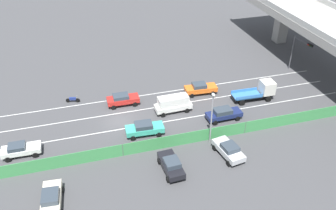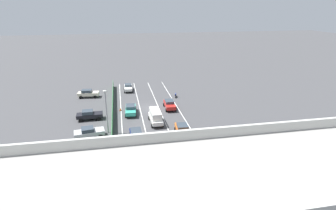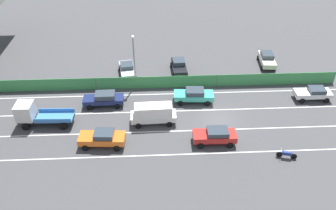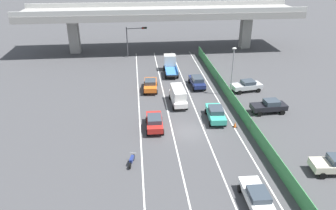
# 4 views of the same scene
# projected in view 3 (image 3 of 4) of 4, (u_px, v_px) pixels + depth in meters

# --- Properties ---
(ground_plane) EXTENTS (300.00, 300.00, 0.00)m
(ground_plane) POSITION_uv_depth(u_px,v_px,m) (218.00, 119.00, 38.58)
(ground_plane) COLOR #424244
(lane_line_left_edge) EXTENTS (0.14, 49.34, 0.01)m
(lane_line_left_edge) POSITION_uv_depth(u_px,v_px,m) (160.00, 155.00, 33.94)
(lane_line_left_edge) COLOR silver
(lane_line_left_edge) RESTS_ON ground
(lane_line_mid_left) EXTENTS (0.14, 49.34, 0.01)m
(lane_line_mid_left) POSITION_uv_depth(u_px,v_px,m) (159.00, 132.00, 36.85)
(lane_line_mid_left) COLOR silver
(lane_line_mid_left) RESTS_ON ground
(lane_line_mid_right) EXTENTS (0.14, 49.34, 0.01)m
(lane_line_mid_right) POSITION_uv_depth(u_px,v_px,m) (158.00, 112.00, 39.77)
(lane_line_mid_right) COLOR silver
(lane_line_mid_right) RESTS_ON ground
(lane_line_right_edge) EXTENTS (0.14, 49.34, 0.01)m
(lane_line_right_edge) POSITION_uv_depth(u_px,v_px,m) (157.00, 94.00, 42.69)
(lane_line_right_edge) COLOR silver
(lane_line_right_edge) RESTS_ON ground
(green_fence) EXTENTS (0.10, 45.44, 1.64)m
(green_fence) POSITION_uv_depth(u_px,v_px,m) (157.00, 82.00, 43.42)
(green_fence) COLOR #3D8E4C
(green_fence) RESTS_ON ground
(car_sedan_red) EXTENTS (2.02, 4.37, 1.61)m
(car_sedan_red) POSITION_uv_depth(u_px,v_px,m) (215.00, 135.00, 34.97)
(car_sedan_red) COLOR red
(car_sedan_red) RESTS_ON ground
(car_sedan_navy) EXTENTS (2.02, 4.68, 1.64)m
(car_sedan_navy) POSITION_uv_depth(u_px,v_px,m) (104.00, 98.00, 40.32)
(car_sedan_navy) COLOR navy
(car_sedan_navy) RESTS_ON ground
(car_taxi_teal) EXTENTS (2.24, 4.73, 1.65)m
(car_taxi_teal) POSITION_uv_depth(u_px,v_px,m) (194.00, 95.00, 40.92)
(car_taxi_teal) COLOR teal
(car_taxi_teal) RESTS_ON ground
(car_hatchback_white) EXTENTS (2.00, 4.31, 1.50)m
(car_hatchback_white) POSITION_uv_depth(u_px,v_px,m) (313.00, 93.00, 41.39)
(car_hatchback_white) COLOR silver
(car_hatchback_white) RESTS_ON ground
(car_van_white) EXTENTS (2.05, 4.94, 2.28)m
(car_van_white) POSITION_uv_depth(u_px,v_px,m) (153.00, 113.00, 37.39)
(car_van_white) COLOR silver
(car_van_white) RESTS_ON ground
(car_taxi_orange) EXTENTS (2.24, 4.69, 1.65)m
(car_taxi_orange) POSITION_uv_depth(u_px,v_px,m) (102.00, 138.00, 34.67)
(car_taxi_orange) COLOR orange
(car_taxi_orange) RESTS_ON ground
(flatbed_truck_blue) EXTENTS (2.34, 5.91, 2.65)m
(flatbed_truck_blue) POSITION_uv_depth(u_px,v_px,m) (34.00, 114.00, 37.14)
(flatbed_truck_blue) COLOR black
(flatbed_truck_blue) RESTS_ON ground
(motorcycle) EXTENTS (0.73, 1.91, 0.93)m
(motorcycle) POSITION_uv_depth(u_px,v_px,m) (287.00, 154.00, 33.38)
(motorcycle) COLOR black
(motorcycle) RESTS_ON ground
(parked_sedan_cream) EXTENTS (4.50, 2.30, 1.71)m
(parked_sedan_cream) POSITION_uv_depth(u_px,v_px,m) (267.00, 59.00, 48.23)
(parked_sedan_cream) COLOR beige
(parked_sedan_cream) RESTS_ON ground
(parked_sedan_dark) EXTENTS (4.43, 2.14, 1.68)m
(parked_sedan_dark) POSITION_uv_depth(u_px,v_px,m) (179.00, 66.00, 46.68)
(parked_sedan_dark) COLOR black
(parked_sedan_dark) RESTS_ON ground
(parked_wagon_silver) EXTENTS (4.55, 2.57, 1.61)m
(parked_wagon_silver) POSITION_uv_depth(u_px,v_px,m) (127.00, 69.00, 45.96)
(parked_wagon_silver) COLOR #B2B5B7
(parked_wagon_silver) RESTS_ON ground
(street_lamp) EXTENTS (0.60, 0.36, 6.86)m
(street_lamp) POSITION_uv_depth(u_px,v_px,m) (134.00, 56.00, 41.88)
(street_lamp) COLOR gray
(street_lamp) RESTS_ON ground
(traffic_cone) EXTENTS (0.47, 0.47, 0.66)m
(traffic_cone) POSITION_uv_depth(u_px,v_px,m) (208.00, 90.00, 42.85)
(traffic_cone) COLOR orange
(traffic_cone) RESTS_ON ground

